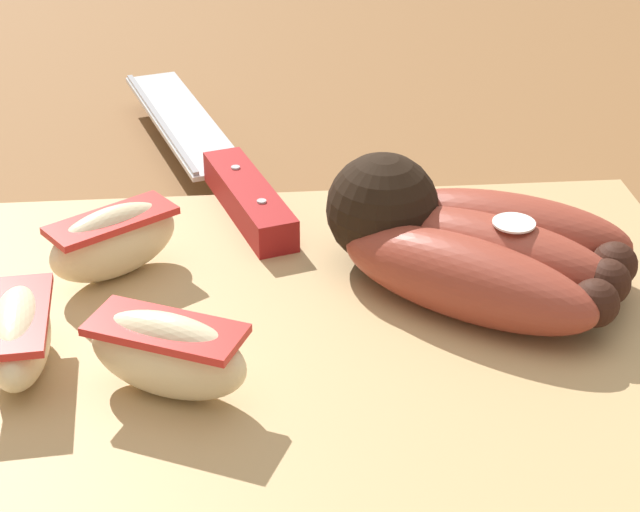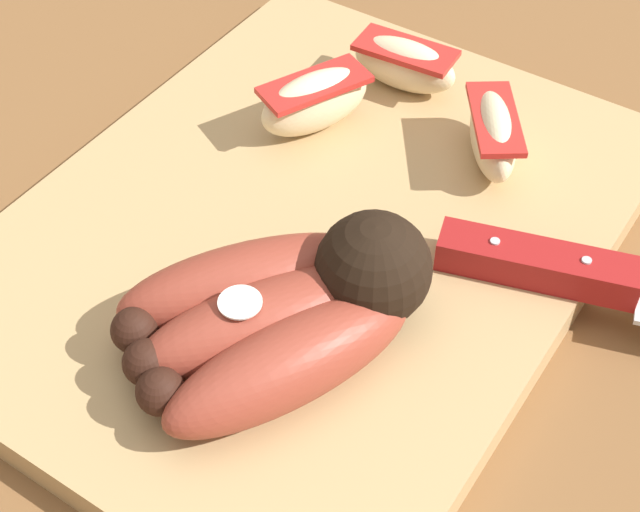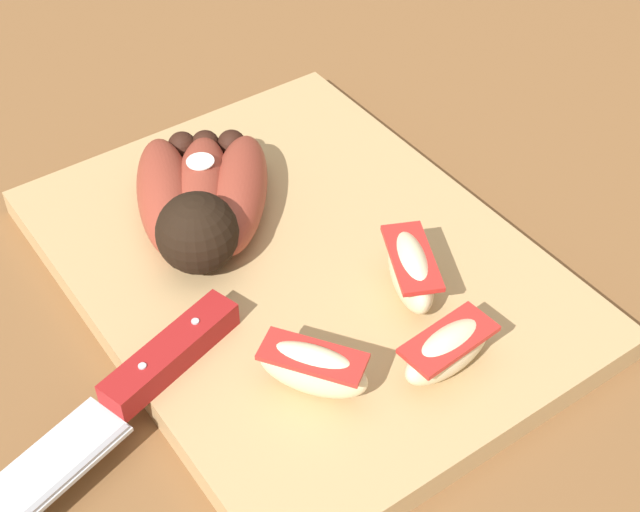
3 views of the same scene
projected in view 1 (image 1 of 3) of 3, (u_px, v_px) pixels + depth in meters
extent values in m
plane|color=brown|center=(338.00, 366.00, 0.48)|extent=(6.00, 6.00, 0.00)
cube|color=tan|center=(325.00, 350.00, 0.47)|extent=(0.37, 0.28, 0.02)
sphere|color=black|center=(382.00, 209.00, 0.51)|extent=(0.06, 0.06, 0.06)
ellipsoid|color=brown|center=(466.00, 278.00, 0.47)|extent=(0.12, 0.11, 0.04)
sphere|color=black|center=(595.00, 303.00, 0.45)|extent=(0.02, 0.02, 0.02)
ellipsoid|color=brown|center=(485.00, 253.00, 0.49)|extent=(0.13, 0.10, 0.04)
sphere|color=black|center=(606.00, 282.00, 0.47)|extent=(0.02, 0.02, 0.02)
ellipsoid|color=brown|center=(502.00, 230.00, 0.51)|extent=(0.13, 0.09, 0.04)
sphere|color=black|center=(614.00, 265.00, 0.48)|extent=(0.02, 0.02, 0.02)
cylinder|color=white|center=(514.00, 223.00, 0.47)|extent=(0.02, 0.02, 0.00)
cube|color=silver|center=(183.00, 121.00, 0.68)|extent=(0.09, 0.18, 0.00)
cube|color=#99999E|center=(159.00, 120.00, 0.67)|extent=(0.05, 0.17, 0.00)
cube|color=maroon|center=(249.00, 199.00, 0.56)|extent=(0.05, 0.10, 0.02)
cylinder|color=#B2B2B7|center=(262.00, 201.00, 0.54)|extent=(0.01, 0.01, 0.00)
cylinder|color=#B2B2B7|center=(236.00, 167.00, 0.57)|extent=(0.01, 0.01, 0.00)
ellipsoid|color=beige|center=(114.00, 242.00, 0.50)|extent=(0.07, 0.06, 0.04)
cube|color=red|center=(111.00, 220.00, 0.49)|extent=(0.07, 0.06, 0.00)
ellipsoid|color=beige|center=(168.00, 355.00, 0.42)|extent=(0.07, 0.05, 0.04)
cube|color=red|center=(166.00, 330.00, 0.41)|extent=(0.07, 0.05, 0.00)
ellipsoid|color=beige|center=(19.00, 337.00, 0.43)|extent=(0.03, 0.07, 0.03)
cube|color=red|center=(15.00, 316.00, 0.43)|extent=(0.03, 0.06, 0.00)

